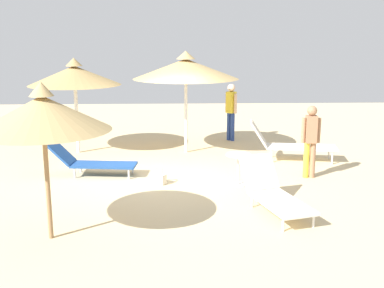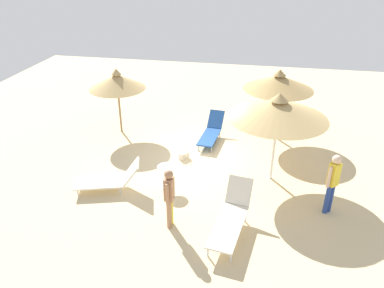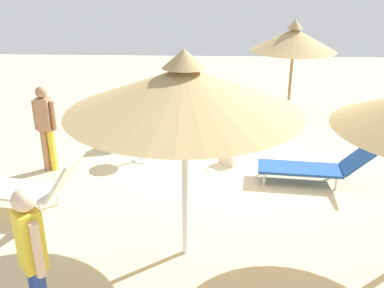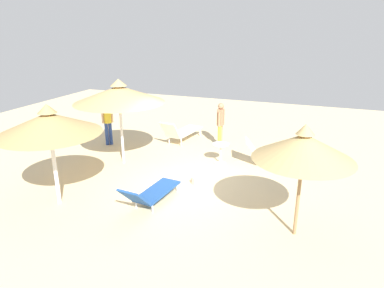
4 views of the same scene
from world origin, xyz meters
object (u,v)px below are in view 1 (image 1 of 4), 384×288
object	(u,v)px
lounge_chair_center	(90,161)
handbag	(158,178)
person_standing_near_left	(311,138)
person_standing_edge	(231,109)
side_table_round	(238,164)
parasol_umbrella_far_right	(43,113)
parasol_umbrella_front	(186,69)
parasol_umbrella_back	(74,75)
lounge_chair_far_left	(289,143)
lounge_chair_near_right	(273,192)

from	to	relation	value
lounge_chair_center	handbag	bearing A→B (deg)	-113.81
lounge_chair_center	person_standing_near_left	xyz separation A→B (m)	(-0.35, -5.03, 0.59)
person_standing_edge	side_table_round	xyz separation A→B (m)	(-4.54, 0.36, -0.53)
lounge_chair_center	side_table_round	size ratio (longest dim) A/B	3.00
person_standing_edge	side_table_round	distance (m)	4.59
parasol_umbrella_far_right	person_standing_near_left	xyz separation A→B (m)	(3.18, -5.06, -1.10)
handbag	lounge_chair_center	bearing A→B (deg)	66.19
side_table_round	handbag	bearing A→B (deg)	84.76
parasol_umbrella_front	parasol_umbrella_back	bearing A→B (deg)	88.37
parasol_umbrella_far_right	lounge_chair_far_left	size ratio (longest dim) A/B	1.10
parasol_umbrella_far_right	side_table_round	size ratio (longest dim) A/B	3.62
parasol_umbrella_back	person_standing_near_left	xyz separation A→B (m)	(-2.62, -5.75, -1.20)
parasol_umbrella_back	parasol_umbrella_far_right	world-z (taller)	parasol_umbrella_back
person_standing_near_left	parasol_umbrella_front	bearing A→B (deg)	47.41
parasol_umbrella_front	lounge_chair_near_right	xyz separation A→B (m)	(-4.64, -1.50, -1.94)
parasol_umbrella_far_right	lounge_chair_center	world-z (taller)	parasol_umbrella_far_right
person_standing_edge	side_table_round	size ratio (longest dim) A/B	2.52
parasol_umbrella_far_right	person_standing_edge	xyz separation A→B (m)	(7.21, -3.72, -1.03)
lounge_chair_near_right	person_standing_near_left	size ratio (longest dim) A/B	1.21
person_standing_near_left	side_table_round	bearing A→B (deg)	106.87
lounge_chair_near_right	side_table_round	bearing A→B (deg)	15.57
person_standing_near_left	handbag	size ratio (longest dim) A/B	4.15
lounge_chair_center	person_standing_edge	bearing A→B (deg)	-45.11
lounge_chair_center	person_standing_edge	xyz separation A→B (m)	(3.68, -3.69, 0.65)
parasol_umbrella_far_right	lounge_chair_near_right	bearing A→B (deg)	-74.18
lounge_chair_center	lounge_chair_far_left	size ratio (longest dim) A/B	0.91
parasol_umbrella_front	lounge_chair_center	distance (m)	3.71
parasol_umbrella_front	parasol_umbrella_far_right	xyz separation A→B (m)	(-5.72, 2.30, -0.28)
parasol_umbrella_far_right	handbag	xyz separation A→B (m)	(2.83, -1.62, -1.90)
lounge_chair_far_left	handbag	world-z (taller)	lounge_chair_far_left
person_standing_near_left	person_standing_edge	size ratio (longest dim) A/B	0.95
person_standing_edge	handbag	world-z (taller)	person_standing_edge
parasol_umbrella_front	person_standing_near_left	bearing A→B (deg)	-132.59
parasol_umbrella_back	parasol_umbrella_front	bearing A→B (deg)	-91.63
parasol_umbrella_front	person_standing_edge	world-z (taller)	parasol_umbrella_front
lounge_chair_far_left	lounge_chair_near_right	distance (m)	3.83
side_table_round	person_standing_near_left	bearing A→B (deg)	-73.13
lounge_chair_far_left	person_standing_edge	size ratio (longest dim) A/B	1.31
person_standing_edge	parasol_umbrella_far_right	bearing A→B (deg)	152.71
parasol_umbrella_far_right	lounge_chair_far_left	bearing A→B (deg)	-46.33
parasol_umbrella_far_right	parasol_umbrella_back	bearing A→B (deg)	6.80
lounge_chair_far_left	lounge_chair_near_right	world-z (taller)	lounge_chair_far_left
parasol_umbrella_far_right	parasol_umbrella_front	bearing A→B (deg)	-21.95
parasol_umbrella_far_right	lounge_chair_near_right	xyz separation A→B (m)	(1.08, -3.81, -1.67)
handbag	person_standing_edge	bearing A→B (deg)	-25.57
lounge_chair_center	handbag	size ratio (longest dim) A/B	5.21
parasol_umbrella_front	lounge_chair_far_left	bearing A→B (deg)	-110.40
person_standing_near_left	side_table_round	distance (m)	1.83
handbag	parasol_umbrella_back	bearing A→B (deg)	37.92
parasol_umbrella_front	handbag	bearing A→B (deg)	166.75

